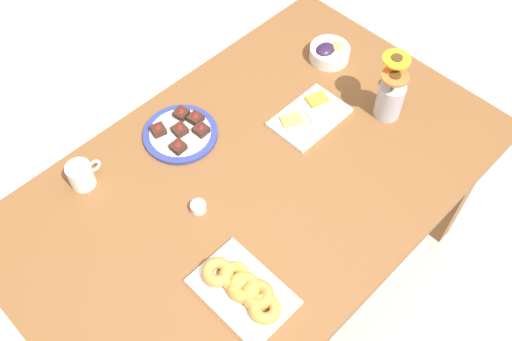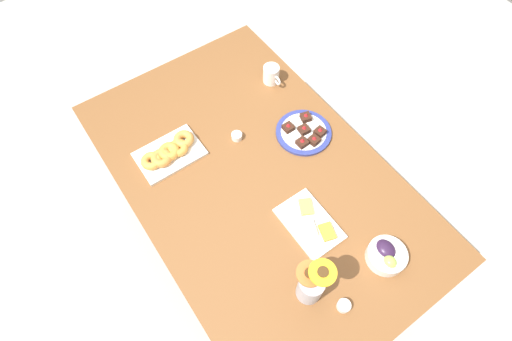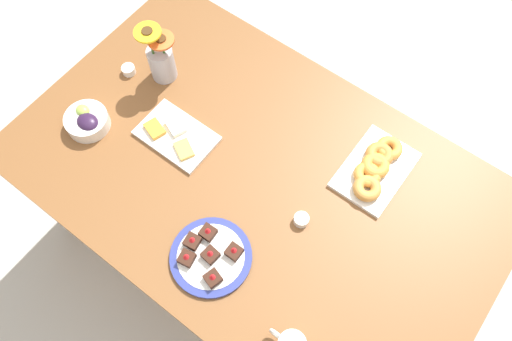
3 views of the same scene
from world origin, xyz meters
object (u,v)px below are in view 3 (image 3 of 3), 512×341
(grape_bowl, at_px, (87,121))
(dessert_plate, at_px, (210,256))
(flower_vase, at_px, (161,60))
(cheese_platter, at_px, (176,135))
(dining_table, at_px, (256,186))
(croissant_platter, at_px, (375,167))
(jam_cup_honey, at_px, (129,70))
(jam_cup_berry, at_px, (301,219))

(grape_bowl, height_order, dessert_plate, grape_bowl)
(flower_vase, bearing_deg, dessert_plate, 142.75)
(grape_bowl, height_order, cheese_platter, grape_bowl)
(dining_table, relative_size, croissant_platter, 5.71)
(croissant_platter, height_order, jam_cup_honey, croissant_platter)
(grape_bowl, bearing_deg, jam_cup_berry, -169.13)
(croissant_platter, distance_m, jam_cup_honey, 0.94)
(dining_table, distance_m, jam_cup_honey, 0.63)
(jam_cup_berry, bearing_deg, croissant_platter, -107.55)
(jam_cup_honey, bearing_deg, jam_cup_berry, 173.28)
(dessert_plate, bearing_deg, jam_cup_honey, -27.98)
(dining_table, relative_size, jam_cup_berry, 33.33)
(cheese_platter, relative_size, jam_cup_honey, 5.42)
(grape_bowl, relative_size, cheese_platter, 0.57)
(grape_bowl, height_order, jam_cup_honey, grape_bowl)
(cheese_platter, bearing_deg, jam_cup_berry, -179.45)
(dining_table, height_order, cheese_platter, cheese_platter)
(jam_cup_honey, bearing_deg, flower_vase, -148.11)
(croissant_platter, relative_size, jam_cup_honey, 5.83)
(jam_cup_honey, bearing_deg, grape_bowl, 100.53)
(dining_table, bearing_deg, croissant_platter, -140.24)
(jam_cup_honey, height_order, flower_vase, flower_vase)
(dining_table, xyz_separation_m, jam_cup_berry, (-0.21, 0.04, 0.10))
(grape_bowl, bearing_deg, flower_vase, -101.70)
(grape_bowl, relative_size, jam_cup_honey, 3.07)
(cheese_platter, distance_m, flower_vase, 0.27)
(croissant_platter, relative_size, dessert_plate, 1.12)
(jam_cup_honey, distance_m, flower_vase, 0.15)
(cheese_platter, height_order, flower_vase, flower_vase)
(jam_cup_honey, xyz_separation_m, flower_vase, (-0.11, -0.07, 0.07))
(dining_table, relative_size, grape_bowl, 10.84)
(cheese_platter, distance_m, dessert_plate, 0.44)
(dessert_plate, bearing_deg, jam_cup_berry, -120.51)
(flower_vase, bearing_deg, jam_cup_berry, 166.87)
(cheese_platter, height_order, croissant_platter, croissant_platter)
(croissant_platter, bearing_deg, dining_table, 39.76)
(croissant_platter, bearing_deg, cheese_platter, 25.95)
(cheese_platter, relative_size, flower_vase, 1.06)
(grape_bowl, relative_size, flower_vase, 0.60)
(dessert_plate, bearing_deg, flower_vase, -37.25)
(cheese_platter, bearing_deg, flower_vase, -40.48)
(croissant_platter, distance_m, jam_cup_berry, 0.30)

